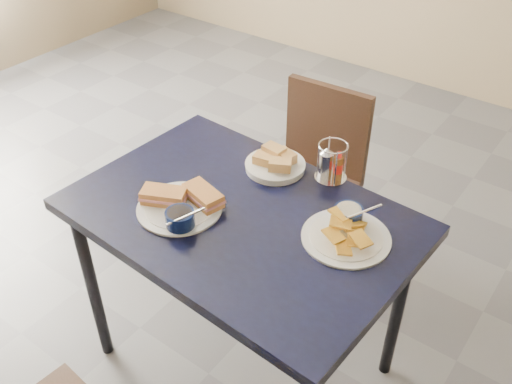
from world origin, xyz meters
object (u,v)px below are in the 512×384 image
Objects in this scene: condiment_caddy at (331,164)px; bread_basket at (275,163)px; dining_table at (241,231)px; sandwich_plate at (182,204)px; plantain_plate at (347,229)px; chair_far at (316,167)px.

bread_basket is at bearing -158.77° from condiment_caddy.
sandwich_plate is (-0.16, -0.10, 0.10)m from dining_table.
dining_table is at bearing -79.40° from bread_basket.
bread_basket is (-0.37, 0.15, 0.00)m from plantain_plate.
plantain_plate is at bearing -49.43° from condiment_caddy.
condiment_caddy is at bearing 68.72° from dining_table.
condiment_caddy reaches higher than chair_far.
sandwich_plate reaches higher than bread_basket.
dining_table is 1.37× the size of chair_far.
condiment_caddy is (-0.19, 0.22, 0.04)m from plantain_plate.
plantain_plate is 1.97× the size of condiment_caddy.
dining_table is 0.28m from bread_basket.
sandwich_plate reaches higher than chair_far.
sandwich_plate is at bearing -123.57° from condiment_caddy.
plantain_plate is at bearing -22.58° from bread_basket.
condiment_caddy reaches higher than plantain_plate.
bread_basket is 1.51× the size of condiment_caddy.
chair_far is at bearing 101.12° from dining_table.
bread_basket is 0.19m from condiment_caddy.
chair_far is at bearing 88.79° from sandwich_plate.
chair_far is at bearing 101.41° from bread_basket.
sandwich_plate is 0.52m from condiment_caddy.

